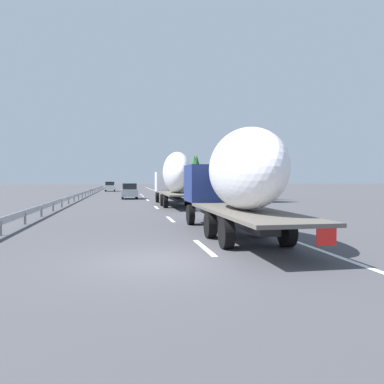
{
  "coord_description": "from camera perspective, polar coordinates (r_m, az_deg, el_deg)",
  "views": [
    {
      "loc": [
        -10.82,
        0.95,
        2.37
      ],
      "look_at": [
        19.18,
        -4.5,
        1.34
      ],
      "focal_mm": 35.71,
      "sensor_mm": 36.0,
      "label": 1
    }
  ],
  "objects": [
    {
      "name": "lane_stripe_3",
      "position": [
        43.34,
        -6.64,
        -1.2
      ],
      "size": [
        3.2,
        0.2,
        0.01
      ],
      "primitive_type": "cube",
      "color": "white",
      "rests_on": "ground_plane"
    },
    {
      "name": "lane_stripe_2",
      "position": [
        31.94,
        -5.33,
        -2.32
      ],
      "size": [
        3.2,
        0.2,
        0.01
      ],
      "primitive_type": "cube",
      "color": "white",
      "rests_on": "ground_plane"
    },
    {
      "name": "lane_stripe_0",
      "position": [
        13.33,
        1.81,
        -8.28
      ],
      "size": [
        3.2,
        0.2,
        0.01
      ],
      "primitive_type": "cube",
      "color": "white",
      "rests_on": "ground_plane"
    },
    {
      "name": "tree_4",
      "position": [
        53.02,
        3.7,
        3.42
      ],
      "size": [
        3.97,
        3.97,
        5.91
      ],
      "color": "#472D19",
      "rests_on": "ground_plane"
    },
    {
      "name": "tree_3",
      "position": [
        74.92,
        -1.87,
        3.16
      ],
      "size": [
        3.77,
        3.77,
        6.51
      ],
      "color": "#472D19",
      "rests_on": "ground_plane"
    },
    {
      "name": "tree_5",
      "position": [
        43.92,
        8.64,
        4.4
      ],
      "size": [
        2.79,
        2.79,
        7.05
      ],
      "color": "#472D19",
      "rests_on": "ground_plane"
    },
    {
      "name": "guardrail_median",
      "position": [
        54.09,
        -15.64,
        -0.03
      ],
      "size": [
        94.0,
        0.1,
        0.76
      ],
      "color": "#9EA0A5",
      "rests_on": "ground_plane"
    },
    {
      "name": "lane_stripe_4",
      "position": [
        53.91,
        -7.36,
        -0.6
      ],
      "size": [
        3.2,
        0.2,
        0.01
      ],
      "primitive_type": "cube",
      "color": "white",
      "rests_on": "ground_plane"
    },
    {
      "name": "lane_stripe_5",
      "position": [
        59.69,
        -7.64,
        -0.35
      ],
      "size": [
        3.2,
        0.2,
        0.01
      ],
      "primitive_type": "cube",
      "color": "white",
      "rests_on": "ground_plane"
    },
    {
      "name": "car_white_van",
      "position": [
        76.07,
        -12.14,
        0.82
      ],
      "size": [
        4.47,
        1.9,
        1.88
      ],
      "color": "white",
      "rests_on": "ground_plane"
    },
    {
      "name": "truck_trailing",
      "position": [
        15.76,
        6.5,
        2.22
      ],
      "size": [
        12.74,
        2.55,
        4.3
      ],
      "color": "navy",
      "rests_on": "ground_plane"
    },
    {
      "name": "tree_1",
      "position": [
        75.82,
        0.37,
        3.44
      ],
      "size": [
        3.99,
        3.99,
        7.2
      ],
      "color": "#472D19",
      "rests_on": "ground_plane"
    },
    {
      "name": "ground_plane",
      "position": [
        50.89,
        -9.21,
        -0.76
      ],
      "size": [
        260.0,
        260.0,
        0.0
      ],
      "primitive_type": "plane",
      "color": "#424247"
    },
    {
      "name": "car_silver_hatch",
      "position": [
        46.37,
        -9.32,
        0.14
      ],
      "size": [
        4.17,
        1.87,
        1.86
      ],
      "color": "#ADB2B7",
      "rests_on": "ground_plane"
    },
    {
      "name": "road_sign",
      "position": [
        50.13,
        -1.51,
        1.81
      ],
      "size": [
        0.1,
        0.9,
        3.28
      ],
      "color": "gray",
      "rests_on": "ground_plane"
    },
    {
      "name": "edge_line_right",
      "position": [
        56.24,
        -3.7,
        -0.48
      ],
      "size": [
        110.0,
        0.2,
        0.01
      ],
      "primitive_type": "cube",
      "color": "white",
      "rests_on": "ground_plane"
    },
    {
      "name": "tree_2",
      "position": [
        56.58,
        0.72,
        3.26
      ],
      "size": [
        2.53,
        2.53,
        5.93
      ],
      "color": "#472D19",
      "rests_on": "ground_plane"
    },
    {
      "name": "lane_stripe_1",
      "position": [
        22.57,
        -3.24,
        -4.08
      ],
      "size": [
        3.2,
        0.2,
        0.01
      ],
      "primitive_type": "cube",
      "color": "white",
      "rests_on": "ground_plane"
    },
    {
      "name": "tree_0",
      "position": [
        40.19,
        10.35,
        3.99
      ],
      "size": [
        3.15,
        3.15,
        5.81
      ],
      "color": "#472D19",
      "rests_on": "ground_plane"
    },
    {
      "name": "truck_lead",
      "position": [
        33.96,
        -2.59,
        2.39
      ],
      "size": [
        14.26,
        2.55,
        4.69
      ],
      "color": "silver",
      "rests_on": "ground_plane"
    }
  ]
}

